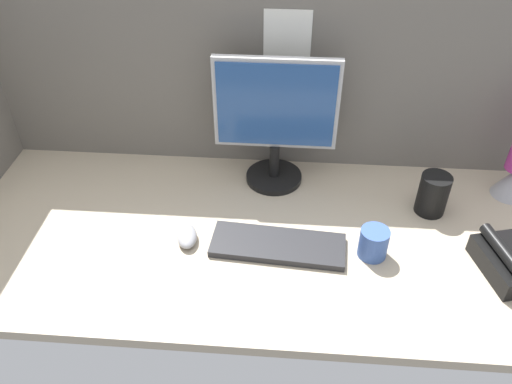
# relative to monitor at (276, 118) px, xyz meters

# --- Properties ---
(ground_plane) EXTENTS (1.80, 0.80, 0.03)m
(ground_plane) POSITION_rel_monitor_xyz_m (-0.04, -0.25, -0.24)
(ground_plane) COLOR tan
(cubicle_wall_back) EXTENTS (1.80, 0.06, 0.61)m
(cubicle_wall_back) POSITION_rel_monitor_xyz_m (-0.04, 0.12, 0.08)
(cubicle_wall_back) COLOR slate
(cubicle_wall_back) RESTS_ON ground_plane
(monitor) EXTENTS (0.37, 0.18, 0.42)m
(monitor) POSITION_rel_monitor_xyz_m (0.00, 0.00, 0.00)
(monitor) COLOR black
(monitor) RESTS_ON ground_plane
(keyboard) EXTENTS (0.38, 0.16, 0.02)m
(keyboard) POSITION_rel_monitor_xyz_m (0.03, -0.32, -0.22)
(keyboard) COLOR #262628
(keyboard) RESTS_ON ground_plane
(mouse) EXTENTS (0.07, 0.10, 0.03)m
(mouse) POSITION_rel_monitor_xyz_m (-0.23, -0.31, -0.21)
(mouse) COLOR #99999E
(mouse) RESTS_ON ground_plane
(mug_black_travel) EXTENTS (0.09, 0.09, 0.13)m
(mug_black_travel) POSITION_rel_monitor_xyz_m (0.48, -0.13, -0.16)
(mug_black_travel) COLOR black
(mug_black_travel) RESTS_ON ground_plane
(mug_ceramic_blue) EXTENTS (0.08, 0.08, 0.09)m
(mug_ceramic_blue) POSITION_rel_monitor_xyz_m (0.28, -0.33, -0.18)
(mug_ceramic_blue) COLOR #38569E
(mug_ceramic_blue) RESTS_ON ground_plane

